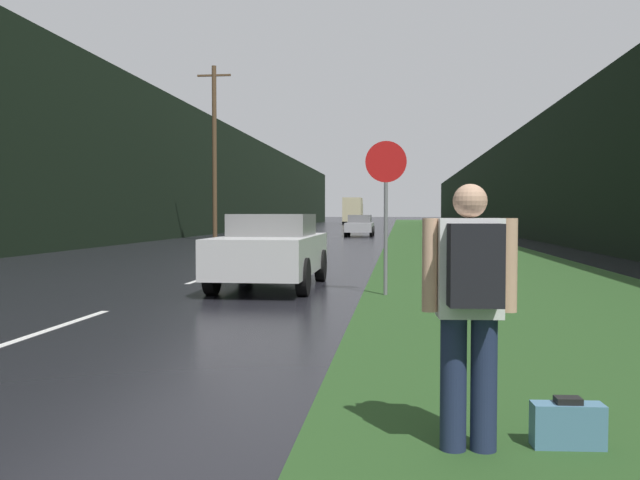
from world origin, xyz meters
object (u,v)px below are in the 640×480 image
Objects in this scene: stop_sign at (386,199)px; car_passing_near at (272,250)px; car_passing_far at (360,225)px; hitchhiker_with_backpack at (470,300)px; delivery_truck at (353,211)px; suitcase at (568,426)px.

car_passing_near is (-2.31, 1.20, -0.99)m from stop_sign.
car_passing_near is 1.06× the size of car_passing_far.
delivery_truck is (-6.77, 89.62, 0.95)m from hitchhiker_with_backpack.
delivery_truck is at bearing 90.95° from suitcase.
stop_sign is at bearing 94.14° from car_passing_far.
hitchhiker_with_backpack reaches higher than car_passing_far.
hitchhiker_with_backpack reaches higher than suitcase.
delivery_truck is (-3.79, 49.64, 1.20)m from car_passing_far.
suitcase is 0.10× the size of car_passing_near.
delivery_truck reaches higher than suitcase.
stop_sign reaches higher than hitchhiker_with_backpack.
car_passing_near reaches higher than car_passing_far.
car_passing_far is (0.00, 30.75, -0.05)m from car_passing_near.
delivery_truck reaches higher than hitchhiker_with_backpack.
stop_sign is at bearing -85.72° from delivery_truck.
car_passing_far reaches higher than suitcase.
suitcase is 89.79m from delivery_truck.
suitcase is (1.30, -7.87, -1.60)m from stop_sign.
suitcase is at bearing -85.27° from delivery_truck.
car_passing_near is 30.75m from car_passing_far.
delivery_truck reaches higher than stop_sign.
suitcase is at bearing 10.29° from hitchhiker_with_backpack.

